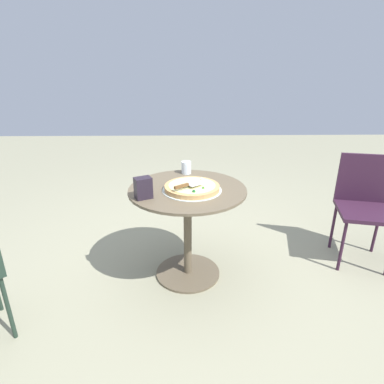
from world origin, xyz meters
TOP-DOWN VIEW (x-y plane):
  - ground_plane at (0.00, 0.00)m, footprint 10.00×10.00m
  - patio_table at (0.00, 0.00)m, footprint 0.81×0.81m
  - pizza_on_tray at (-0.03, 0.04)m, footprint 0.40×0.40m
  - pizza_server at (-0.00, 0.10)m, footprint 0.20×0.17m
  - drinking_cup at (0.01, -0.32)m, footprint 0.07×0.07m
  - napkin_dispenser at (0.28, 0.17)m, footprint 0.13×0.11m
  - patio_chair_near at (-1.39, -0.22)m, footprint 0.48×0.48m

SIDE VIEW (x-z plane):
  - ground_plane at x=0.00m, z-range 0.00..0.00m
  - patio_table at x=0.00m, z-range 0.14..0.85m
  - patio_chair_near at x=-1.39m, z-range 0.08..0.92m
  - pizza_on_tray at x=-0.03m, z-range 0.69..0.75m
  - drinking_cup at x=0.01m, z-range 0.70..0.80m
  - pizza_server at x=0.00m, z-range 0.75..0.77m
  - napkin_dispenser at x=0.28m, z-range 0.70..0.84m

